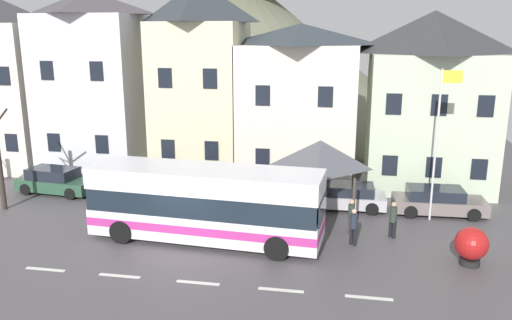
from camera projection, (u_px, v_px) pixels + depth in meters
ground_plane at (178, 254)px, 20.51m from camera, size 40.00×60.00×0.07m
townhouse_00 at (7, 85)px, 33.05m from camera, size 5.51×5.49×10.92m
townhouse_01 at (94, 84)px, 31.73m from camera, size 6.21×5.08×11.27m
townhouse_02 at (201, 82)px, 30.52m from camera, size 5.20×5.17×11.70m
townhouse_03 at (300, 102)px, 30.63m from camera, size 6.77×6.93×9.31m
townhouse_04 at (429, 100)px, 29.27m from camera, size 6.80×6.97×9.98m
hilltop_castle at (237, 44)px, 47.32m from camera, size 36.53×36.53×21.76m
transit_bus at (206, 204)px, 21.52m from camera, size 10.14×3.31×3.19m
bus_shelter at (320, 154)px, 24.26m from camera, size 3.60×3.60×3.74m
parked_car_00 at (56, 181)px, 28.26m from camera, size 4.53×2.23×1.42m
parked_car_01 at (346, 196)px, 25.73m from camera, size 4.12×1.90×1.28m
parked_car_02 at (438, 201)px, 24.92m from camera, size 4.46×2.03×1.33m
parked_car_03 at (132, 188)px, 27.17m from camera, size 4.47×2.35×1.29m
pedestrian_00 at (302, 213)px, 22.75m from camera, size 0.32×0.35×1.58m
pedestrian_01 at (393, 219)px, 21.92m from camera, size 0.30×0.30×1.63m
pedestrian_02 at (351, 214)px, 22.34m from camera, size 0.28×0.28×1.60m
pedestrian_03 at (354, 225)px, 21.13m from camera, size 0.31×0.31×1.60m
public_bench at (338, 192)px, 26.95m from camera, size 1.65×0.48×0.87m
flagpole at (439, 135)px, 23.25m from camera, size 0.95×0.10×7.17m
harbour_buoy at (471, 245)px, 19.29m from camera, size 1.27×1.27×1.52m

